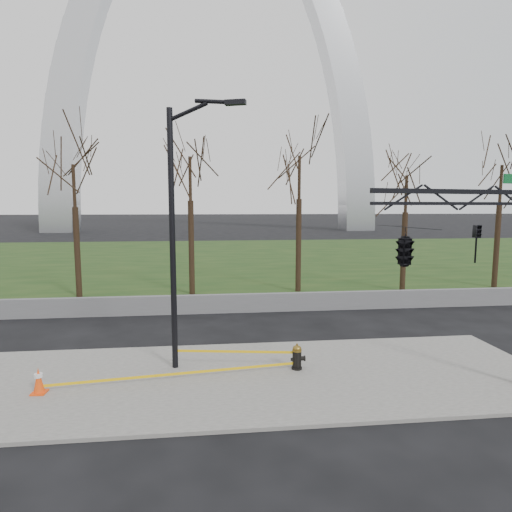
{
  "coord_description": "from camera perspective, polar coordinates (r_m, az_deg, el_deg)",
  "views": [
    {
      "loc": [
        -1.19,
        -12.07,
        5.14
      ],
      "look_at": [
        0.39,
        2.0,
        3.46
      ],
      "focal_mm": 29.72,
      "sensor_mm": 36.0,
      "label": 1
    }
  ],
  "objects": [
    {
      "name": "sidewalk",
      "position": [
        13.16,
        -0.76,
        -16.0
      ],
      "size": [
        18.0,
        6.0,
        0.1
      ],
      "primitive_type": "cube",
      "color": "slate",
      "rests_on": "ground"
    },
    {
      "name": "fire_hydrant",
      "position": [
        13.55,
        5.58,
        -13.42
      ],
      "size": [
        0.5,
        0.33,
        0.81
      ],
      "rotation": [
        0.0,
        0.0,
        -0.09
      ],
      "color": "black",
      "rests_on": "sidewalk"
    },
    {
      "name": "street_light",
      "position": [
        12.98,
        -10.31,
        4.68
      ],
      "size": [
        2.31,
        0.92,
        8.21
      ],
      "rotation": [
        0.0,
        0.0,
        -0.32
      ],
      "color": "black",
      "rests_on": "ground"
    },
    {
      "name": "caution_tape",
      "position": [
        13.13,
        -7.83,
        -14.44
      ],
      "size": [
        7.29,
        1.49,
        0.42
      ],
      "color": "yellow",
      "rests_on": "ground"
    },
    {
      "name": "gateway_arch",
      "position": [
        91.27,
        -5.91,
        24.18
      ],
      "size": [
        66.0,
        6.0,
        65.0
      ],
      "primitive_type": null,
      "color": "silver",
      "rests_on": "ground"
    },
    {
      "name": "grass_strip",
      "position": [
        42.4,
        -4.77,
        -0.17
      ],
      "size": [
        120.0,
        40.0,
        0.06
      ],
      "primitive_type": "cube",
      "color": "#193714",
      "rests_on": "ground"
    },
    {
      "name": "traffic_signal_mast",
      "position": [
        11.51,
        22.48,
        1.29
      ],
      "size": [
        5.03,
        2.54,
        6.0
      ],
      "rotation": [
        0.0,
        0.0,
        0.19
      ],
      "color": "black",
      "rests_on": "ground"
    },
    {
      "name": "traffic_cone",
      "position": [
        13.27,
        -27.21,
        -14.68
      ],
      "size": [
        0.39,
        0.39,
        0.72
      ],
      "rotation": [
        0.0,
        0.0,
        -0.07
      ],
      "color": "#FF480D",
      "rests_on": "sidewalk"
    },
    {
      "name": "ground",
      "position": [
        13.18,
        -0.76,
        -16.2
      ],
      "size": [
        500.0,
        500.0,
        0.0
      ],
      "primitive_type": "plane",
      "color": "black",
      "rests_on": "ground"
    },
    {
      "name": "tree_row",
      "position": [
        24.66,
        6.0,
        4.81
      ],
      "size": [
        54.21,
        4.0,
        8.63
      ],
      "color": "black",
      "rests_on": "ground"
    },
    {
      "name": "guardrail",
      "position": [
        20.65,
        -2.97,
        -6.37
      ],
      "size": [
        60.0,
        0.3,
        0.9
      ],
      "primitive_type": "cube",
      "color": "#59595B",
      "rests_on": "ground"
    }
  ]
}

